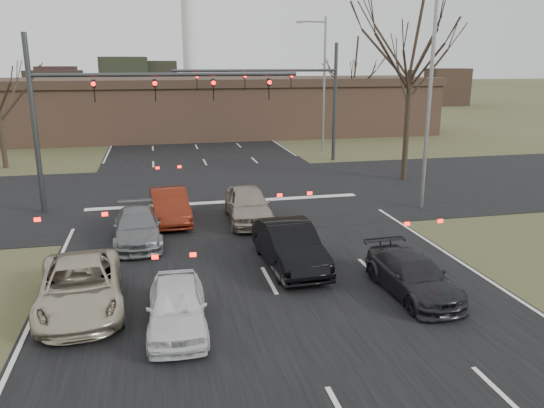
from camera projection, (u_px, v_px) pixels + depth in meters
The scene contains 17 objects.
ground at pixel (293, 325), 14.11m from camera, with size 360.00×360.00×0.00m, color #3B4424.
road_main at pixel (179, 114), 70.65m from camera, with size 14.00×300.00×0.02m, color black.
road_cross at pixel (221, 193), 28.24m from camera, with size 200.00×14.00×0.02m, color black.
building at pixel (211, 107), 49.64m from camera, with size 42.40×10.40×5.30m.
mast_arm_near at pixel (109, 101), 23.94m from camera, with size 12.12×0.24×8.00m.
mast_arm_far at pixel (296, 88), 35.77m from camera, with size 11.12×0.24×8.00m.
streetlight_right_near at pixel (427, 89), 23.93m from camera, with size 2.34×0.25×10.00m.
streetlight_right_far at pixel (322, 78), 40.05m from camera, with size 2.34×0.25×10.00m.
tree_right_near at pixel (414, 22), 29.18m from camera, with size 6.90×6.90×11.50m.
tree_right_far at pixel (355, 59), 48.43m from camera, with size 5.40×5.40×9.00m.
car_silver_suv at pixel (80, 286), 14.87m from camera, with size 2.27×4.91×1.37m, color #BDB399.
car_white_sedan at pixel (177, 306), 13.76m from camera, with size 1.52×3.77×1.28m, color white.
car_black_hatch at pixel (289, 245), 17.96m from camera, with size 1.61×4.61×1.52m, color black.
car_charcoal_sedan at pixel (413, 276), 15.84m from camera, with size 1.66×4.08×1.18m, color black.
car_grey_ahead at pixel (138, 227), 20.37m from camera, with size 1.77×4.34×1.26m, color slate.
car_red_ahead at pixel (170, 206), 23.07m from camera, with size 1.50×4.31×1.42m, color #601B0D.
car_silver_ahead at pixel (248, 204), 23.04m from camera, with size 1.82×4.53×1.54m, color #9F9280.
Camera 1 is at (-3.32, -12.35, 6.79)m, focal length 35.00 mm.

